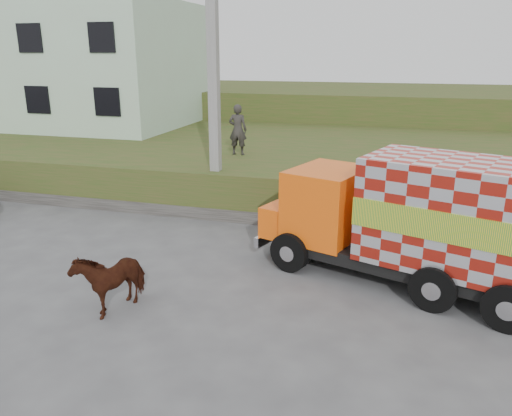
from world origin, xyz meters
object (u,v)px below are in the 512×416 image
(utility_pole, at_px, (214,88))
(cow, at_px, (111,278))
(pedestrian, at_px, (238,130))
(cargo_truck, at_px, (419,220))

(utility_pole, bearing_deg, cow, -89.67)
(pedestrian, bearing_deg, cargo_truck, 132.96)
(utility_pole, relative_size, pedestrian, 4.35)
(cargo_truck, xyz_separation_m, cow, (-6.09, -2.88, -0.88))
(cow, distance_m, pedestrian, 9.25)
(utility_pole, relative_size, cow, 5.10)
(cow, height_order, pedestrian, pedestrian)
(cow, relative_size, pedestrian, 0.85)
(cargo_truck, bearing_deg, utility_pole, 168.86)
(utility_pole, bearing_deg, cargo_truck, -30.16)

